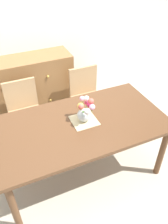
{
  "coord_description": "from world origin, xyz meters",
  "views": [
    {
      "loc": [
        -0.71,
        -1.71,
        2.36
      ],
      "look_at": [
        0.05,
        0.02,
        0.89
      ],
      "focal_mm": 36.98,
      "sensor_mm": 36.0,
      "label": 1
    }
  ],
  "objects_px": {
    "dresser": "(26,90)",
    "flower_vase": "(85,111)",
    "chair_right": "(86,94)",
    "chair_left": "(24,109)",
    "dining_table": "(80,129)"
  },
  "relations": [
    {
      "from": "chair_left",
      "to": "dresser",
      "type": "height_order",
      "value": "dresser"
    },
    {
      "from": "dresser",
      "to": "chair_left",
      "type": "bearing_deg",
      "value": -104.63
    },
    {
      "from": "dining_table",
      "to": "chair_left",
      "type": "bearing_deg",
      "value": 118.29
    },
    {
      "from": "chair_left",
      "to": "dining_table",
      "type": "bearing_deg",
      "value": 118.29
    },
    {
      "from": "chair_left",
      "to": "dresser",
      "type": "relative_size",
      "value": 0.64
    },
    {
      "from": "dresser",
      "to": "flower_vase",
      "type": "xyz_separation_m",
      "value": [
        0.39,
        -1.31,
        0.4
      ]
    },
    {
      "from": "dining_table",
      "to": "flower_vase",
      "type": "bearing_deg",
      "value": 16.4
    },
    {
      "from": "chair_right",
      "to": "dresser",
      "type": "height_order",
      "value": "dresser"
    },
    {
      "from": "dining_table",
      "to": "chair_right",
      "type": "distance_m",
      "value": 0.96
    },
    {
      "from": "chair_right",
      "to": "flower_vase",
      "type": "relative_size",
      "value": 3.45
    },
    {
      "from": "chair_right",
      "to": "dresser",
      "type": "bearing_deg",
      "value": -32.64
    },
    {
      "from": "dresser",
      "to": "flower_vase",
      "type": "bearing_deg",
      "value": -73.62
    },
    {
      "from": "chair_right",
      "to": "dining_table",
      "type": "bearing_deg",
      "value": 61.71
    },
    {
      "from": "chair_left",
      "to": "chair_right",
      "type": "distance_m",
      "value": 0.9
    },
    {
      "from": "dresser",
      "to": "flower_vase",
      "type": "relative_size",
      "value": 5.39
    }
  ]
}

